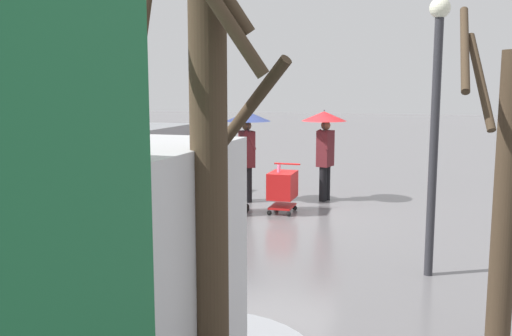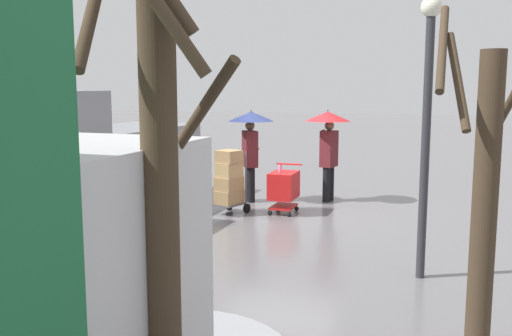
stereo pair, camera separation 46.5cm
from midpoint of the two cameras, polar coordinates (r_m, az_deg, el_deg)
The scene contains 9 objects.
ground_plane at distance 12.35m, azimuth 3.39°, elevation -4.30°, with size 90.00×90.00×0.00m, color slate.
cargo_van_parked_right at distance 12.35m, azimuth -14.30°, elevation 1.01°, with size 2.29×5.39×2.60m.
shopping_cart_vendor at distance 12.01m, azimuth 3.92°, elevation -1.90°, with size 0.58×0.83×1.04m.
hand_dolly_boxes at distance 11.87m, azimuth -1.60°, elevation -1.16°, with size 0.70×0.82×1.36m.
pedestrian_pink_side at distance 13.20m, azimuth 8.31°, elevation 3.40°, with size 1.04×1.04×2.15m.
pedestrian_black_side at distance 13.02m, azimuth 0.47°, elevation 3.42°, with size 1.04×1.04×2.15m.
bare_tree_near at distance 5.90m, azimuth 24.28°, elevation -2.21°, with size 1.10×1.14×3.48m.
bare_tree_far at distance 3.66m, azimuth -6.11°, elevation -4.00°, with size 1.02×1.01×3.72m.
street_lamp at distance 8.10m, azimuth 18.49°, elevation 5.65°, with size 0.28×0.28×3.86m.
Camera 2 is at (-3.26, 11.60, 2.67)m, focal length 39.60 mm.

